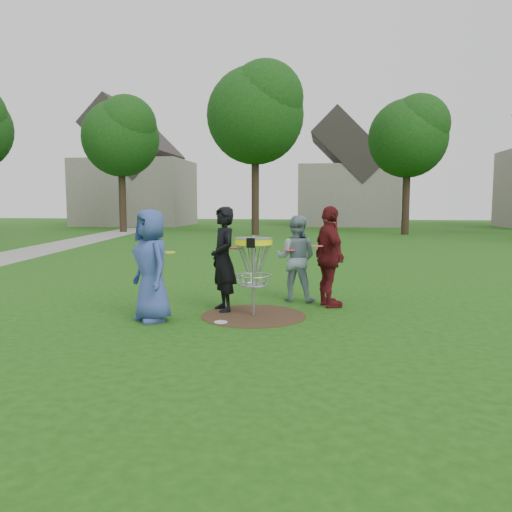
# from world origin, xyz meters

# --- Properties ---
(ground) EXTENTS (100.00, 100.00, 0.00)m
(ground) POSITION_xyz_m (0.00, 0.00, 0.00)
(ground) COLOR #19470F
(ground) RESTS_ON ground
(dirt_patch) EXTENTS (1.80, 1.80, 0.01)m
(dirt_patch) POSITION_xyz_m (0.00, 0.00, 0.00)
(dirt_patch) COLOR #47331E
(dirt_patch) RESTS_ON ground
(concrete_path) EXTENTS (7.75, 39.92, 0.02)m
(concrete_path) POSITION_xyz_m (-10.00, 8.00, 0.01)
(concrete_path) COLOR #9E9E99
(concrete_path) RESTS_ON ground
(player_blue) EXTENTS (1.04, 1.05, 1.83)m
(player_blue) POSITION_xyz_m (-1.59, -0.59, 0.92)
(player_blue) COLOR #354A91
(player_blue) RESTS_ON ground
(player_black) EXTENTS (0.73, 0.81, 1.86)m
(player_black) POSITION_xyz_m (-0.59, 0.31, 0.93)
(player_black) COLOR black
(player_black) RESTS_ON ground
(player_grey) EXTENTS (0.92, 0.78, 1.68)m
(player_grey) POSITION_xyz_m (0.64, 1.42, 0.84)
(player_grey) COLOR #7B969E
(player_grey) RESTS_ON ground
(player_maroon) EXTENTS (0.85, 1.19, 1.87)m
(player_maroon) POSITION_xyz_m (1.28, 0.94, 0.94)
(player_maroon) COLOR #591417
(player_maroon) RESTS_ON ground
(disc_on_grass) EXTENTS (0.22, 0.22, 0.02)m
(disc_on_grass) POSITION_xyz_m (-0.45, -0.58, 0.01)
(disc_on_grass) COLOR silver
(disc_on_grass) RESTS_ON ground
(disc_golf_basket) EXTENTS (0.66, 0.67, 1.38)m
(disc_golf_basket) POSITION_xyz_m (0.00, -0.00, 1.02)
(disc_golf_basket) COLOR #9EA0A5
(disc_golf_basket) RESTS_ON ground
(held_discs) EXTENTS (2.61, 1.88, 0.13)m
(held_discs) POSITION_xyz_m (-0.02, 0.41, 1.11)
(held_discs) COLOR yellow
(held_discs) RESTS_ON ground
(tree_row) EXTENTS (51.20, 17.42, 9.90)m
(tree_row) POSITION_xyz_m (0.44, 20.67, 6.21)
(tree_row) COLOR #38281C
(tree_row) RESTS_ON ground
(house_row) EXTENTS (44.50, 10.65, 11.62)m
(house_row) POSITION_xyz_m (4.78, 33.07, 4.14)
(house_row) COLOR gray
(house_row) RESTS_ON ground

